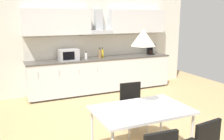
% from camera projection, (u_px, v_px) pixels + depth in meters
% --- Properties ---
extents(ground_plane, '(8.85, 8.19, 0.02)m').
position_uv_depth(ground_plane, '(112.00, 134.00, 4.33)').
color(ground_plane, tan).
extents(wall_back, '(7.08, 0.10, 2.67)m').
position_uv_depth(wall_back, '(69.00, 42.00, 6.52)').
color(wall_back, silver).
rests_on(wall_back, ground_plane).
extents(kitchen_counter, '(3.90, 0.64, 0.92)m').
position_uv_depth(kitchen_counter, '(102.00, 75.00, 6.70)').
color(kitchen_counter, '#333333').
rests_on(kitchen_counter, ground_plane).
extents(backsplash_tile, '(3.88, 0.02, 0.58)m').
position_uv_depth(backsplash_tile, '(98.00, 46.00, 6.81)').
color(backsplash_tile, silver).
rests_on(backsplash_tile, kitchen_counter).
extents(upper_wall_cabinets, '(3.88, 0.40, 0.64)m').
position_uv_depth(upper_wall_cabinets, '(99.00, 22.00, 6.53)').
color(upper_wall_cabinets, silver).
extents(microwave, '(0.48, 0.35, 0.28)m').
position_uv_depth(microwave, '(69.00, 55.00, 6.22)').
color(microwave, '#ADADB2').
rests_on(microwave, kitchen_counter).
extents(coffee_maker, '(0.18, 0.19, 0.30)m').
position_uv_depth(coffee_maker, '(150.00, 49.00, 7.20)').
color(coffee_maker, black).
rests_on(coffee_maker, kitchen_counter).
extents(bottle_white, '(0.07, 0.07, 0.20)m').
position_uv_depth(bottle_white, '(86.00, 56.00, 6.43)').
color(bottle_white, white).
rests_on(bottle_white, kitchen_counter).
extents(bottle_yellow, '(0.06, 0.06, 0.27)m').
position_uv_depth(bottle_yellow, '(103.00, 53.00, 6.65)').
color(bottle_yellow, yellow).
rests_on(bottle_yellow, kitchen_counter).
extents(bottle_brown, '(0.08, 0.08, 0.28)m').
position_uv_depth(bottle_brown, '(100.00, 54.00, 6.51)').
color(bottle_brown, brown).
rests_on(bottle_brown, kitchen_counter).
extents(dining_table, '(1.31, 0.84, 0.75)m').
position_uv_depth(dining_table, '(141.00, 112.00, 3.42)').
color(dining_table, white).
rests_on(dining_table, ground_plane).
extents(chair_far_right, '(0.43, 0.43, 0.87)m').
position_uv_depth(chair_far_right, '(132.00, 103.00, 4.29)').
color(chair_far_right, black).
rests_on(chair_far_right, ground_plane).
extents(pendant_lamp, '(0.32, 0.32, 0.22)m').
position_uv_depth(pendant_lamp, '(143.00, 37.00, 3.21)').
color(pendant_lamp, silver).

